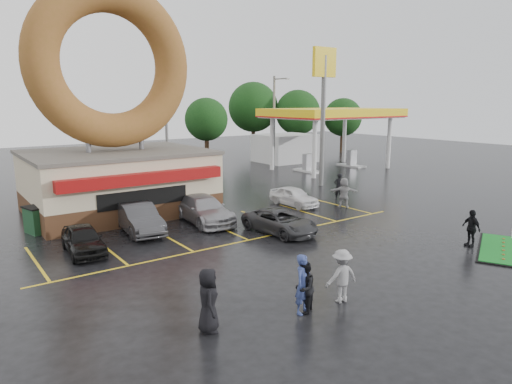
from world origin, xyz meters
TOP-DOWN VIEW (x-y plane):
  - ground at (0.00, 0.00)m, footprint 120.00×120.00m
  - donut_shop at (-3.00, 12.97)m, footprint 10.20×8.70m
  - gas_station at (20.00, 20.94)m, footprint 12.30×13.65m
  - shell_sign at (13.00, 12.00)m, footprint 2.20×0.36m
  - streetlight_mid at (4.00, 20.92)m, footprint 0.40×2.21m
  - streetlight_right at (16.00, 21.92)m, footprint 0.40×2.21m
  - tree_far_a at (26.00, 30.00)m, footprint 5.60×5.60m
  - tree_far_b at (32.00, 28.00)m, footprint 4.90×4.90m
  - tree_far_c at (22.00, 34.00)m, footprint 6.30×6.30m
  - tree_far_d at (14.00, 32.00)m, footprint 4.90×4.90m
  - car_black at (-7.02, 6.11)m, footprint 1.73×3.76m
  - car_dgrey at (-3.79, 7.78)m, footprint 1.98×4.61m
  - car_silver at (-0.10, 7.61)m, footprint 2.43×5.14m
  - car_grey at (2.01, 3.50)m, footprint 2.37×4.46m
  - car_white at (6.57, 7.79)m, footprint 1.59×3.67m
  - person_blue at (-3.00, -3.92)m, footprint 0.81×0.66m
  - person_blackjkt at (-2.97, -3.94)m, footprint 1.04×0.99m
  - person_hoodie at (-1.42, -4.05)m, footprint 1.28×0.87m
  - person_bystander at (-6.03, -3.20)m, footprint 0.94×1.11m
  - person_cameraman at (7.81, -3.34)m, footprint 0.69×1.09m
  - person_walker_near at (8.85, 5.61)m, footprint 1.68×1.61m
  - person_walker_far at (10.23, 7.39)m, footprint 0.80×0.73m
  - dumpster at (-7.59, 10.87)m, footprint 2.05×1.62m
  - putting_green at (8.49, -4.56)m, footprint 5.20×3.95m

SIDE VIEW (x-z plane):
  - ground at x=0.00m, z-range 0.00..0.00m
  - putting_green at x=8.49m, z-range -0.26..0.34m
  - car_grey at x=2.01m, z-range 0.00..1.19m
  - car_white at x=6.57m, z-range 0.00..1.23m
  - car_black at x=-7.02m, z-range 0.00..1.25m
  - dumpster at x=-7.59m, z-range 0.00..1.30m
  - car_silver at x=-0.10m, z-range 0.00..1.45m
  - car_dgrey at x=-3.79m, z-range 0.00..1.48m
  - person_blackjkt at x=-2.97m, z-range 0.00..1.69m
  - person_cameraman at x=7.81m, z-range 0.00..1.74m
  - person_hoodie at x=-1.42m, z-range 0.00..1.82m
  - person_walker_far at x=10.23m, z-range 0.00..1.83m
  - person_walker_near at x=8.85m, z-range 0.00..1.90m
  - person_bystander at x=-6.03m, z-range 0.00..1.92m
  - person_blue at x=-3.00m, z-range 0.00..1.93m
  - gas_station at x=20.00m, z-range 0.75..6.65m
  - donut_shop at x=-3.00m, z-range -2.29..11.21m
  - tree_far_b at x=32.00m, z-range 1.03..8.03m
  - tree_far_d at x=14.00m, z-range 1.03..8.03m
  - streetlight_mid at x=4.00m, z-range 0.28..9.28m
  - streetlight_right at x=16.00m, z-range 0.28..9.28m
  - tree_far_a at x=26.00m, z-range 1.18..9.18m
  - tree_far_c at x=22.00m, z-range 1.34..10.34m
  - shell_sign at x=13.00m, z-range 2.08..12.68m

